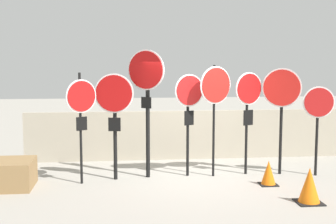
# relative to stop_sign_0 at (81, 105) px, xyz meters

# --- Properties ---
(ground_plane) EXTENTS (40.00, 40.00, 0.00)m
(ground_plane) POSITION_rel_stop_sign_0_xyz_m (2.51, 0.26, -1.63)
(ground_plane) COLOR gray
(fence_back) EXTENTS (8.18, 0.12, 1.24)m
(fence_back) POSITION_rel_stop_sign_0_xyz_m (2.51, 2.14, -1.01)
(fence_back) COLOR #A89E89
(fence_back) RESTS_ON ground
(stop_sign_0) EXTENTS (0.59, 0.38, 2.29)m
(stop_sign_0) POSITION_rel_stop_sign_0_xyz_m (0.00, 0.00, 0.00)
(stop_sign_0) COLOR black
(stop_sign_0) RESTS_ON ground
(stop_sign_1) EXTENTS (0.82, 0.19, 2.26)m
(stop_sign_1) POSITION_rel_stop_sign_0_xyz_m (0.66, 0.25, -0.04)
(stop_sign_1) COLOR black
(stop_sign_1) RESTS_ON ground
(stop_sign_2) EXTENTS (0.75, 0.46, 2.75)m
(stop_sign_2) POSITION_rel_stop_sign_0_xyz_m (1.35, 0.38, 0.29)
(stop_sign_2) COLOR black
(stop_sign_2) RESTS_ON ground
(stop_sign_3) EXTENTS (0.65, 0.29, 2.23)m
(stop_sign_3) POSITION_rel_stop_sign_0_xyz_m (2.26, 0.40, 0.01)
(stop_sign_3) COLOR black
(stop_sign_3) RESTS_ON ground
(stop_sign_4) EXTENTS (0.73, 0.38, 2.43)m
(stop_sign_4) POSITION_rel_stop_sign_0_xyz_m (2.82, 0.31, 0.22)
(stop_sign_4) COLOR black
(stop_sign_4) RESTS_ON ground
(stop_sign_5) EXTENTS (0.66, 0.32, 2.27)m
(stop_sign_5) POSITION_rel_stop_sign_0_xyz_m (3.58, 0.43, 0.04)
(stop_sign_5) COLOR black
(stop_sign_5) RESTS_ON ground
(stop_sign_6) EXTENTS (0.79, 0.38, 2.36)m
(stop_sign_6) POSITION_rel_stop_sign_0_xyz_m (4.30, 0.34, 0.11)
(stop_sign_6) COLOR black
(stop_sign_6) RESTS_ON ground
(stop_sign_7) EXTENTS (0.68, 0.16, 1.97)m
(stop_sign_7) POSITION_rel_stop_sign_0_xyz_m (5.05, 0.13, -0.17)
(stop_sign_7) COLOR black
(stop_sign_7) RESTS_ON ground
(traffic_cone_0) EXTENTS (0.46, 0.46, 0.64)m
(traffic_cone_0) POSITION_rel_stop_sign_0_xyz_m (4.12, -1.71, -1.32)
(traffic_cone_0) COLOR black
(traffic_cone_0) RESTS_ON ground
(traffic_cone_1) EXTENTS (0.35, 0.35, 0.51)m
(traffic_cone_1) POSITION_rel_stop_sign_0_xyz_m (3.78, -0.47, -1.39)
(traffic_cone_1) COLOR black
(traffic_cone_1) RESTS_ON ground
(storage_crate) EXTENTS (0.89, 0.96, 0.55)m
(storage_crate) POSITION_rel_stop_sign_0_xyz_m (-1.41, -0.12, -1.36)
(storage_crate) COLOR olive
(storage_crate) RESTS_ON ground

